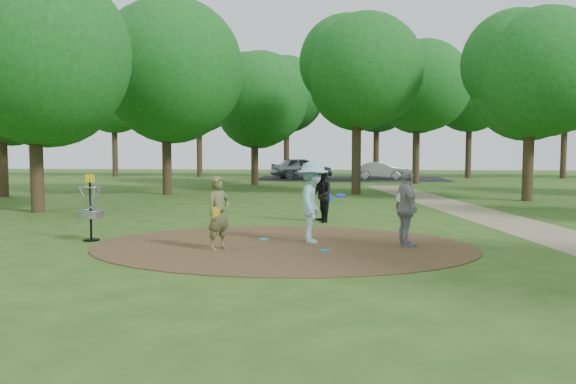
{
  "coord_description": "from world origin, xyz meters",
  "views": [
    {
      "loc": [
        1.24,
        -12.1,
        2.08
      ],
      "look_at": [
        0.0,
        1.2,
        1.1
      ],
      "focal_mm": 35.0,
      "sensor_mm": 36.0,
      "label": 1
    }
  ],
  "objects": [
    {
      "name": "dirt_clearing",
      "position": [
        0.0,
        0.0,
        0.01
      ],
      "size": [
        8.4,
        8.4,
        0.02
      ],
      "primitive_type": "cylinder",
      "color": "#47301C",
      "rests_on": "ground"
    },
    {
      "name": "tree_ring",
      "position": [
        0.31,
        9.05,
        5.2
      ],
      "size": [
        36.51,
        45.61,
        8.98
      ],
      "color": "#332316",
      "rests_on": "ground"
    },
    {
      "name": "player_observer_with_disc",
      "position": [
        -1.28,
        -0.64,
        0.78
      ],
      "size": [
        0.64,
        0.68,
        1.56
      ],
      "color": "brown",
      "rests_on": "ground"
    },
    {
      "name": "disc_ground_blue",
      "position": [
        0.93,
        -0.61,
        0.03
      ],
      "size": [
        0.22,
        0.22,
        0.02
      ],
      "primitive_type": "cylinder",
      "color": "#0B84CB",
      "rests_on": "dirt_clearing"
    },
    {
      "name": "disc_ground_cyan",
      "position": [
        -0.52,
        0.75,
        0.03
      ],
      "size": [
        0.22,
        0.22,
        0.02
      ],
      "primitive_type": "cylinder",
      "color": "#1BDEC2",
      "rests_on": "dirt_clearing"
    },
    {
      "name": "disc_golf_basket",
      "position": [
        -4.5,
        0.3,
        0.87
      ],
      "size": [
        0.63,
        0.63,
        1.54
      ],
      "color": "black",
      "rests_on": "ground"
    },
    {
      "name": "ground",
      "position": [
        0.0,
        0.0,
        0.0
      ],
      "size": [
        100.0,
        100.0,
        0.0
      ],
      "primitive_type": "plane",
      "color": "#2D5119",
      "rests_on": "ground"
    },
    {
      "name": "car_left",
      "position": [
        -1.67,
        30.26,
        0.79
      ],
      "size": [
        4.99,
        3.43,
        1.58
      ],
      "primitive_type": "imported",
      "rotation": [
        0.0,
        0.0,
        1.95
      ],
      "color": "#9FA0A7",
      "rests_on": "ground"
    },
    {
      "name": "parking_lot",
      "position": [
        2.0,
        30.0,
        0.0
      ],
      "size": [
        14.0,
        8.0,
        0.01
      ],
      "primitive_type": "cube",
      "color": "black",
      "rests_on": "ground"
    },
    {
      "name": "player_walking_with_disc",
      "position": [
        0.68,
        4.19,
        0.79
      ],
      "size": [
        0.8,
        0.91,
        1.58
      ],
      "color": "black",
      "rests_on": "ground"
    },
    {
      "name": "car_right",
      "position": [
        4.18,
        29.6,
        0.63
      ],
      "size": [
        3.86,
        1.43,
        1.26
      ],
      "primitive_type": "imported",
      "rotation": [
        0.0,
        0.0,
        1.55
      ],
      "color": "#ADAEB5",
      "rests_on": "ground"
    },
    {
      "name": "footpath",
      "position": [
        6.5,
        2.0,
        0.01
      ],
      "size": [
        7.55,
        39.89,
        0.01
      ],
      "primitive_type": "cube",
      "rotation": [
        0.0,
        0.0,
        0.14
      ],
      "color": "#8C7A5B",
      "rests_on": "ground"
    },
    {
      "name": "player_throwing_with_disc",
      "position": [
        0.63,
        0.46,
        0.93
      ],
      "size": [
        1.1,
        1.21,
        1.86
      ],
      "color": "#89C8CD",
      "rests_on": "ground"
    },
    {
      "name": "disc_ground_red",
      "position": [
        -1.82,
        2.02,
        0.03
      ],
      "size": [
        0.22,
        0.22,
        0.02
      ],
      "primitive_type": "cylinder",
      "color": "#B63C12",
      "rests_on": "dirt_clearing"
    },
    {
      "name": "player_waiting_with_disc",
      "position": [
        2.66,
        0.07,
        0.85
      ],
      "size": [
        0.67,
        1.07,
        1.7
      ],
      "color": "gray",
      "rests_on": "ground"
    }
  ]
}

